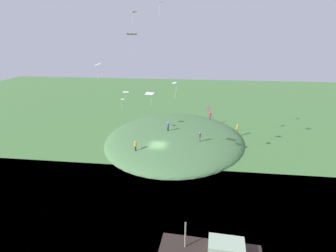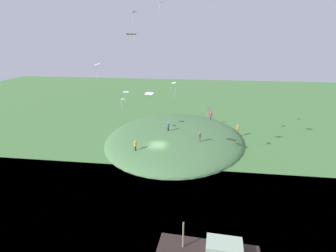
% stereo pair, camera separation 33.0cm
% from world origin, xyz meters
% --- Properties ---
extents(ground_plane, '(160.00, 160.00, 0.00)m').
position_xyz_m(ground_plane, '(0.00, 0.00, 0.00)').
color(ground_plane, '#4C7E40').
extents(grass_hill, '(30.63, 25.56, 4.38)m').
position_xyz_m(grass_hill, '(7.66, -1.95, 0.00)').
color(grass_hill, '#4D7A47').
rests_on(grass_hill, ground_plane).
extents(dirt_path, '(15.30, 1.91, 0.04)m').
position_xyz_m(dirt_path, '(25.20, -9.03, 0.02)').
color(dirt_path, '#685D4B').
rests_on(dirt_path, ground_plane).
extents(person_with_child, '(0.41, 0.41, 1.61)m').
position_xyz_m(person_with_child, '(6.07, -0.92, 3.18)').
color(person_with_child, black).
rests_on(person_with_child, grass_hill).
extents(person_walking_path, '(0.52, 0.52, 1.76)m').
position_xyz_m(person_walking_path, '(10.44, -13.86, 1.79)').
color(person_walking_path, brown).
rests_on(person_walking_path, grass_hill).
extents(person_watching_kites, '(0.52, 0.52, 1.62)m').
position_xyz_m(person_watching_kites, '(2.33, -6.68, 2.90)').
color(person_watching_kites, brown).
rests_on(person_watching_kites, grass_hill).
extents(person_on_hilltop, '(0.56, 0.56, 1.65)m').
position_xyz_m(person_on_hilltop, '(-1.80, 3.23, 2.51)').
color(person_on_hilltop, '#3B2932').
rests_on(person_on_hilltop, grass_hill).
extents(person_near_shore, '(0.48, 0.48, 1.70)m').
position_xyz_m(person_near_shore, '(16.99, -8.81, 2.35)').
color(person_near_shore, '#1B2949').
rests_on(person_near_shore, grass_hill).
extents(kite_0, '(0.83, 1.10, 1.78)m').
position_xyz_m(kite_0, '(4.90, 6.30, 9.31)').
color(kite_0, white).
extents(kite_1, '(0.87, 0.72, 2.12)m').
position_xyz_m(kite_1, '(-5.13, -3.15, 12.65)').
color(kite_1, white).
extents(kite_2, '(0.88, 0.77, 1.78)m').
position_xyz_m(kite_2, '(1.06, -0.63, 22.91)').
color(kite_2, white).
extents(kite_3, '(1.02, 1.29, 1.74)m').
position_xyz_m(kite_3, '(-4.46, 0.27, 11.16)').
color(kite_3, white).
extents(kite_4, '(1.04, 1.31, 2.09)m').
position_xyz_m(kite_4, '(-7.33, 1.63, 18.69)').
color(kite_4, silver).
extents(kite_5, '(0.96, 0.86, 1.67)m').
position_xyz_m(kite_5, '(-3.16, 2.35, 21.36)').
color(kite_5, white).
extents(kite_7, '(1.11, 0.91, 1.88)m').
position_xyz_m(kite_7, '(-10.21, 4.93, 15.47)').
color(kite_7, silver).
extents(kite_8, '(0.89, 0.74, 1.63)m').
position_xyz_m(kite_8, '(2.82, 6.36, 8.47)').
color(kite_8, white).
extents(mooring_post, '(0.14, 0.14, 0.87)m').
position_xyz_m(mooring_post, '(-3.62, 3.20, 0.43)').
color(mooring_post, brown).
rests_on(mooring_post, ground_plane).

